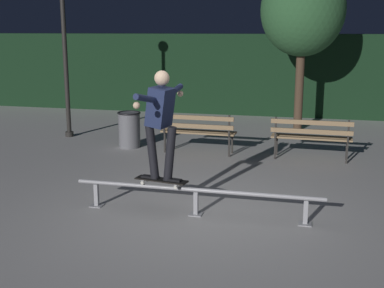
{
  "coord_description": "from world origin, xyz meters",
  "views": [
    {
      "loc": [
        1.61,
        -6.69,
        2.59
      ],
      "look_at": [
        -0.26,
        0.82,
        0.85
      ],
      "focal_mm": 47.7,
      "sensor_mm": 36.0,
      "label": 1
    }
  ],
  "objects_px": {
    "tree_behind_benches": "(303,11)",
    "park_bench_leftmost": "(197,129)",
    "skateboard": "(161,180)",
    "park_bench_left_center": "(311,134)",
    "grind_rail": "(196,194)",
    "skateboarder": "(161,116)",
    "trash_can": "(129,129)",
    "lamp_post_left": "(64,34)"
  },
  "relations": [
    {
      "from": "park_bench_left_center",
      "to": "trash_can",
      "type": "relative_size",
      "value": 2.01
    },
    {
      "from": "grind_rail",
      "to": "skateboard",
      "type": "relative_size",
      "value": 4.49
    },
    {
      "from": "grind_rail",
      "to": "park_bench_left_center",
      "type": "height_order",
      "value": "park_bench_left_center"
    },
    {
      "from": "grind_rail",
      "to": "lamp_post_left",
      "type": "relative_size",
      "value": 0.92
    },
    {
      "from": "trash_can",
      "to": "skateboarder",
      "type": "bearing_deg",
      "value": -63.03
    },
    {
      "from": "tree_behind_benches",
      "to": "park_bench_leftmost",
      "type": "bearing_deg",
      "value": -121.18
    },
    {
      "from": "skateboard",
      "to": "skateboarder",
      "type": "height_order",
      "value": "skateboarder"
    },
    {
      "from": "skateboard",
      "to": "park_bench_leftmost",
      "type": "relative_size",
      "value": 0.5
    },
    {
      "from": "park_bench_leftmost",
      "to": "park_bench_left_center",
      "type": "bearing_deg",
      "value": 0.0
    },
    {
      "from": "park_bench_leftmost",
      "to": "tree_behind_benches",
      "type": "height_order",
      "value": "tree_behind_benches"
    },
    {
      "from": "trash_can",
      "to": "tree_behind_benches",
      "type": "bearing_deg",
      "value": 39.84
    },
    {
      "from": "skateboard",
      "to": "lamp_post_left",
      "type": "relative_size",
      "value": 0.21
    },
    {
      "from": "grind_rail",
      "to": "park_bench_leftmost",
      "type": "height_order",
      "value": "park_bench_leftmost"
    },
    {
      "from": "skateboard",
      "to": "park_bench_leftmost",
      "type": "bearing_deg",
      "value": 95.03
    },
    {
      "from": "grind_rail",
      "to": "trash_can",
      "type": "xyz_separation_m",
      "value": [
        -2.45,
        3.82,
        0.11
      ]
    },
    {
      "from": "skateboard",
      "to": "trash_can",
      "type": "height_order",
      "value": "trash_can"
    },
    {
      "from": "skateboard",
      "to": "tree_behind_benches",
      "type": "relative_size",
      "value": 0.19
    },
    {
      "from": "tree_behind_benches",
      "to": "trash_can",
      "type": "height_order",
      "value": "tree_behind_benches"
    },
    {
      "from": "park_bench_leftmost",
      "to": "park_bench_left_center",
      "type": "distance_m",
      "value": 2.35
    },
    {
      "from": "park_bench_leftmost",
      "to": "grind_rail",
      "type": "bearing_deg",
      "value": -77.0
    },
    {
      "from": "skateboarder",
      "to": "park_bench_leftmost",
      "type": "distance_m",
      "value": 3.7
    },
    {
      "from": "skateboard",
      "to": "lamp_post_left",
      "type": "height_order",
      "value": "lamp_post_left"
    },
    {
      "from": "park_bench_leftmost",
      "to": "trash_can",
      "type": "relative_size",
      "value": 2.01
    },
    {
      "from": "skateboarder",
      "to": "tree_behind_benches",
      "type": "relative_size",
      "value": 0.37
    },
    {
      "from": "skateboard",
      "to": "lamp_post_left",
      "type": "distance_m",
      "value": 6.28
    },
    {
      "from": "skateboarder",
      "to": "tree_behind_benches",
      "type": "height_order",
      "value": "tree_behind_benches"
    },
    {
      "from": "park_bench_left_center",
      "to": "skateboarder",
      "type": "bearing_deg",
      "value": -119.59
    },
    {
      "from": "park_bench_left_center",
      "to": "tree_behind_benches",
      "type": "distance_m",
      "value": 4.12
    },
    {
      "from": "grind_rail",
      "to": "skateboarder",
      "type": "relative_size",
      "value": 2.31
    },
    {
      "from": "grind_rail",
      "to": "trash_can",
      "type": "bearing_deg",
      "value": 122.7
    },
    {
      "from": "park_bench_leftmost",
      "to": "tree_behind_benches",
      "type": "relative_size",
      "value": 0.38
    },
    {
      "from": "grind_rail",
      "to": "skateboarder",
      "type": "height_order",
      "value": "skateboarder"
    },
    {
      "from": "park_bench_left_center",
      "to": "trash_can",
      "type": "height_order",
      "value": "park_bench_left_center"
    },
    {
      "from": "skateboarder",
      "to": "trash_can",
      "type": "relative_size",
      "value": 1.95
    },
    {
      "from": "skateboard",
      "to": "trash_can",
      "type": "distance_m",
      "value": 4.29
    },
    {
      "from": "park_bench_left_center",
      "to": "trash_can",
      "type": "xyz_separation_m",
      "value": [
        -3.98,
        0.24,
        -0.12
      ]
    },
    {
      "from": "grind_rail",
      "to": "skateboarder",
      "type": "bearing_deg",
      "value": -179.94
    },
    {
      "from": "grind_rail",
      "to": "skateboard",
      "type": "xyz_separation_m",
      "value": [
        -0.51,
        0.0,
        0.17
      ]
    },
    {
      "from": "lamp_post_left",
      "to": "grind_rail",
      "type": "bearing_deg",
      "value": -46.56
    },
    {
      "from": "park_bench_left_center",
      "to": "lamp_post_left",
      "type": "relative_size",
      "value": 0.41
    },
    {
      "from": "park_bench_leftmost",
      "to": "trash_can",
      "type": "xyz_separation_m",
      "value": [
        -1.63,
        0.24,
        -0.12
      ]
    },
    {
      "from": "lamp_post_left",
      "to": "trash_can",
      "type": "relative_size",
      "value": 4.88
    }
  ]
}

